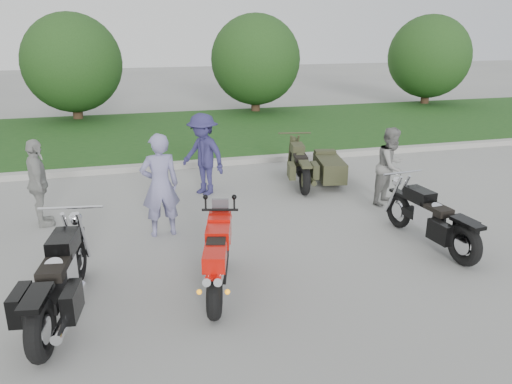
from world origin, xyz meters
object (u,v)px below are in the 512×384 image
object	(u,v)px
cruiser_left	(59,284)
cruiser_right	(434,221)
person_grey	(391,166)
person_denim	(203,154)
cruiser_sidecar	(317,167)
person_stripe	(160,185)
person_back	(38,183)
sportbike_red	(218,256)

from	to	relation	value
cruiser_left	cruiser_right	world-z (taller)	cruiser_left
person_grey	cruiser_left	bearing A→B (deg)	171.40
cruiser_right	person_denim	size ratio (longest dim) A/B	1.30
cruiser_left	person_denim	xyz separation A→B (m)	(2.55, 4.41, 0.39)
cruiser_sidecar	person_grey	distance (m)	1.86
cruiser_left	person_stripe	xyz separation A→B (m)	(1.46, 2.36, 0.41)
person_denim	person_back	xyz separation A→B (m)	(-3.16, -1.03, -0.07)
person_grey	sportbike_red	bearing A→B (deg)	179.76
sportbike_red	cruiser_sidecar	size ratio (longest dim) A/B	0.84
cruiser_left	person_back	world-z (taller)	person_back
cruiser_sidecar	person_stripe	world-z (taller)	person_stripe
person_stripe	sportbike_red	bearing A→B (deg)	98.23
sportbike_red	person_denim	world-z (taller)	person_denim
cruiser_sidecar	person_denim	xyz separation A→B (m)	(-2.61, 0.05, 0.47)
sportbike_red	person_grey	distance (m)	4.91
cruiser_right	person_denim	xyz separation A→B (m)	(-3.15, 3.74, 0.43)
cruiser_right	person_denim	world-z (taller)	person_denim
person_grey	person_back	world-z (taller)	person_back
person_back	person_grey	bearing A→B (deg)	-106.51
cruiser_sidecar	person_stripe	xyz separation A→B (m)	(-3.70, -1.99, 0.49)
cruiser_sidecar	person_denim	size ratio (longest dim) A/B	1.28
person_stripe	person_grey	world-z (taller)	person_stripe
cruiser_sidecar	person_denim	world-z (taller)	person_denim
cruiser_left	person_denim	distance (m)	5.11
cruiser_left	person_stripe	bearing A→B (deg)	67.18
sportbike_red	cruiser_sidecar	distance (m)	5.27
cruiser_left	cruiser_sidecar	distance (m)	6.75
cruiser_left	person_grey	size ratio (longest dim) A/B	1.57
cruiser_right	person_grey	size ratio (longest dim) A/B	1.45
person_stripe	cruiser_sidecar	bearing A→B (deg)	-157.08
sportbike_red	person_grey	xyz separation A→B (m)	(4.11, 2.67, 0.25)
cruiser_sidecar	person_back	xyz separation A→B (m)	(-5.77, -0.97, 0.39)
cruiser_right	cruiser_sidecar	size ratio (longest dim) A/B	1.01
person_stripe	person_grey	bearing A→B (deg)	179.96
cruiser_left	person_grey	world-z (taller)	person_grey
sportbike_red	person_denim	distance (m)	4.33
sportbike_red	cruiser_right	world-z (taller)	sportbike_red
person_denim	cruiser_left	bearing A→B (deg)	-66.25
cruiser_sidecar	person_stripe	size ratio (longest dim) A/B	1.25
person_grey	person_back	xyz separation A→B (m)	(-6.72, 0.58, 0.02)
cruiser_right	person_stripe	size ratio (longest dim) A/B	1.27
cruiser_sidecar	person_grey	bearing A→B (deg)	-47.23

